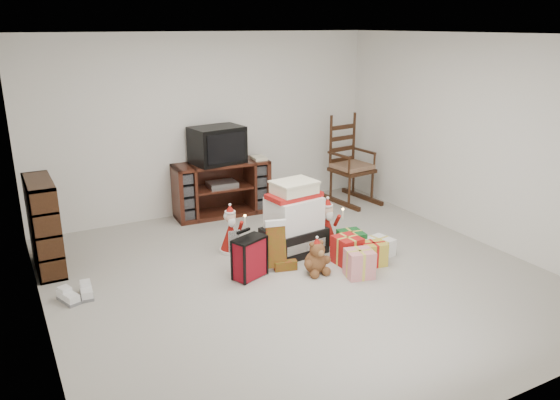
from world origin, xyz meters
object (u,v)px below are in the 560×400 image
at_px(gift_pile, 294,222).
at_px(mrs_claus_figurine, 231,234).
at_px(santa_figurine, 327,228).
at_px(gift_cluster, 363,251).
at_px(tv_stand, 222,189).
at_px(sneaker_pair, 78,295).
at_px(rocking_chair, 349,171).
at_px(crt_television, 217,145).
at_px(bookshelf, 44,227).
at_px(teddy_bear, 316,259).
at_px(red_suitcase, 250,258).

bearing_deg(gift_pile, mrs_claus_figurine, 142.97).
relative_size(santa_figurine, gift_cluster, 0.71).
bearing_deg(gift_pile, tv_stand, 90.67).
xyz_separation_m(santa_figurine, sneaker_pair, (-2.91, 0.02, -0.19)).
relative_size(rocking_chair, crt_television, 1.83).
height_order(bookshelf, teddy_bear, bookshelf).
relative_size(rocking_chair, gift_cluster, 1.57).
relative_size(bookshelf, teddy_bear, 2.74).
bearing_deg(crt_television, sneaker_pair, -150.89).
height_order(tv_stand, rocking_chair, rocking_chair).
height_order(tv_stand, crt_television, crt_television).
relative_size(bookshelf, crt_television, 1.37).
bearing_deg(red_suitcase, rocking_chair, 13.12).
bearing_deg(sneaker_pair, gift_cluster, -21.58).
distance_m(santa_figurine, crt_television, 1.99).
bearing_deg(mrs_claus_figurine, gift_cluster, -39.43).
bearing_deg(teddy_bear, rocking_chair, 47.28).
relative_size(red_suitcase, mrs_claus_figurine, 0.90).
bearing_deg(crt_television, gift_pile, -89.12).
height_order(santa_figurine, crt_television, crt_television).
relative_size(sneaker_pair, crt_television, 0.47).
xyz_separation_m(gift_pile, gift_cluster, (0.55, -0.61, -0.25)).
relative_size(santa_figurine, crt_television, 0.82).
xyz_separation_m(red_suitcase, crt_television, (0.49, 2.04, 0.78)).
xyz_separation_m(bookshelf, mrs_claus_figurine, (1.97, -0.53, -0.26)).
bearing_deg(sneaker_pair, bookshelf, 89.94).
relative_size(bookshelf, gift_pile, 1.18).
bearing_deg(tv_stand, gift_cluster, -67.71).
xyz_separation_m(sneaker_pair, gift_cluster, (3.01, -0.62, 0.08)).
height_order(teddy_bear, crt_television, crt_television).
relative_size(teddy_bear, crt_television, 0.50).
xyz_separation_m(teddy_bear, mrs_claus_figurine, (-0.58, 0.98, 0.06)).
bearing_deg(bookshelf, rocking_chair, 5.92).
height_order(tv_stand, gift_cluster, tv_stand).
bearing_deg(rocking_chair, tv_stand, 164.66).
xyz_separation_m(gift_pile, crt_television, (-0.26, 1.67, 0.63)).
height_order(bookshelf, santa_figurine, bookshelf).
relative_size(teddy_bear, mrs_claus_figurine, 0.63).
height_order(bookshelf, crt_television, crt_television).
relative_size(tv_stand, red_suitcase, 2.55).
xyz_separation_m(rocking_chair, mrs_claus_figurine, (-2.39, -0.98, -0.24)).
height_order(red_suitcase, teddy_bear, red_suitcase).
bearing_deg(mrs_claus_figurine, tv_stand, 71.73).
bearing_deg(santa_figurine, crt_television, 113.14).
bearing_deg(gift_pile, teddy_bear, -103.45).
bearing_deg(rocking_chair, sneaker_pair, -168.50).
xyz_separation_m(teddy_bear, sneaker_pair, (-2.39, 0.61, -0.12)).
bearing_deg(gift_cluster, mrs_claus_figurine, 140.57).
distance_m(bookshelf, santa_figurine, 3.22).
relative_size(teddy_bear, santa_figurine, 0.61).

